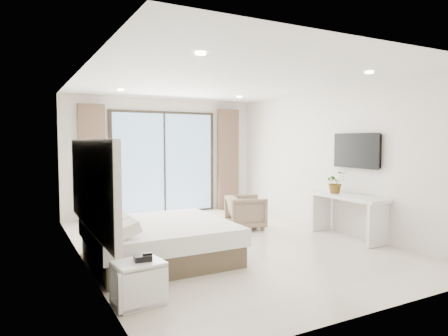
{
  "coord_description": "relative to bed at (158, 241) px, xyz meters",
  "views": [
    {
      "loc": [
        -3.16,
        -5.84,
        1.74
      ],
      "look_at": [
        0.17,
        0.4,
        1.24
      ],
      "focal_mm": 32.0,
      "sensor_mm": 36.0,
      "label": 1
    }
  ],
  "objects": [
    {
      "name": "console_desk",
      "position": [
        3.38,
        -0.31,
        0.27
      ],
      "size": [
        0.46,
        1.49,
        0.77
      ],
      "color": "white",
      "rests_on": "ground"
    },
    {
      "name": "armchair",
      "position": [
        2.2,
        1.2,
        0.07
      ],
      "size": [
        0.81,
        0.84,
        0.71
      ],
      "primitive_type": "imported",
      "rotation": [
        0.0,
        0.0,
        1.29
      ],
      "color": "#8A715A",
      "rests_on": "ground"
    },
    {
      "name": "phone",
      "position": [
        -0.63,
        -1.37,
        0.2
      ],
      "size": [
        0.2,
        0.16,
        0.06
      ],
      "primitive_type": "cube",
      "rotation": [
        0.0,
        0.0,
        -0.12
      ],
      "color": "black",
      "rests_on": "nightstand"
    },
    {
      "name": "room_shell",
      "position": [
        1.14,
        1.1,
        1.29
      ],
      "size": [
        4.62,
        6.22,
        2.72
      ],
      "color": "silver",
      "rests_on": "ground"
    },
    {
      "name": "nightstand",
      "position": [
        -0.68,
        -1.37,
        -0.06
      ],
      "size": [
        0.54,
        0.46,
        0.45
      ],
      "rotation": [
        0.0,
        0.0,
        0.11
      ],
      "color": "white",
      "rests_on": "ground"
    },
    {
      "name": "ground",
      "position": [
        1.34,
        0.4,
        -0.29
      ],
      "size": [
        6.2,
        6.2,
        0.0
      ],
      "primitive_type": "plane",
      "color": "beige",
      "rests_on": "ground"
    },
    {
      "name": "bed",
      "position": [
        0.0,
        0.0,
        0.0
      ],
      "size": [
        1.95,
        1.85,
        0.68
      ],
      "color": "brown",
      "rests_on": "ground"
    },
    {
      "name": "plant",
      "position": [
        3.38,
        -0.01,
        0.64
      ],
      "size": [
        0.44,
        0.47,
        0.31
      ],
      "primitive_type": "imported",
      "rotation": [
        0.0,
        0.0,
        -0.22
      ],
      "color": "#33662D",
      "rests_on": "console_desk"
    }
  ]
}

